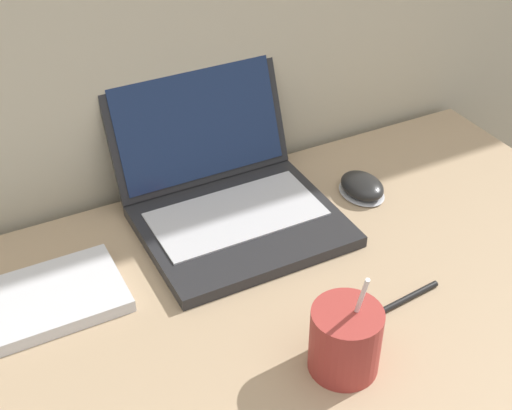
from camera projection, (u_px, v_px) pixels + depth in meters
The scene contains 4 objects.
laptop at pixel (225, 187), 1.18m from camera, with size 0.31×0.34×0.24m.
drink_cup at pixel (345, 339), 0.90m from camera, with size 0.09×0.09×0.17m.
computer_mouse at pixel (362, 187), 1.24m from camera, with size 0.07×0.09×0.03m.
pen at pixel (403, 300), 1.03m from camera, with size 0.13×0.02×0.01m.
Camera 1 is at (-0.31, -0.32, 1.44)m, focal length 50.00 mm.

